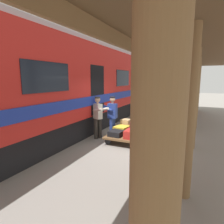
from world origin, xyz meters
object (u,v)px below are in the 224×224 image
Objects in this scene: suitcase_gray_aluminum at (141,128)px; suitcase_tan_vintage at (126,122)px; porter_in_overalls at (112,116)px; porter_by_door at (98,116)px; train_car at (68,87)px; suitcase_black_hardshell at (116,133)px; suitcase_burgundy_valise at (136,125)px; luggage_cart at (129,134)px; suitcase_red_plastic at (133,134)px; suitcase_yellow_case at (122,129)px; suitcase_orange_carryall at (126,127)px; suitcase_teal_softside at (137,131)px; baggage_tug at (184,103)px.

suitcase_tan_vintage is at bearing -0.78° from suitcase_gray_aluminum.
porter_by_door is (0.46, 0.35, 0.00)m from porter_in_overalls.
train_car is 28.63× the size of suitcase_black_hardshell.
suitcase_tan_vintage is at bearing -42.88° from suitcase_burgundy_valise.
suitcase_red_plastic is at bearing 121.30° from luggage_cart.
porter_by_door reaches higher than luggage_cart.
suitcase_yellow_case is (-2.65, 0.15, -1.63)m from train_car.
suitcase_tan_vintage is at bearing -138.59° from porter_in_overalls.
suitcase_tan_vintage is 0.89× the size of suitcase_burgundy_valise.
suitcase_gray_aluminum is 0.35× the size of porter_in_overalls.
suitcase_red_plastic is 1.13× the size of suitcase_yellow_case.
suitcase_orange_carryall is 1.21m from suitcase_red_plastic.
suitcase_orange_carryall is 1.00× the size of suitcase_red_plastic.
porter_in_overalls reaches higher than suitcase_burgundy_valise.
porter_by_door reaches higher than suitcase_black_hardshell.
suitcase_teal_softside is at bearing 140.05° from suitcase_tan_vintage.
suitcase_yellow_case is at bearing -2.34° from suitcase_burgundy_valise.
suitcase_black_hardshell is 0.63m from suitcase_red_plastic.
porter_in_overalls is 0.58m from porter_by_door.
suitcase_teal_softside is at bearing -90.00° from suitcase_red_plastic.
porter_by_door is (-1.72, 0.40, -1.14)m from train_car.
suitcase_yellow_case reaches higher than suitcase_gray_aluminum.
porter_by_door reaches higher than suitcase_teal_softside.
suitcase_red_plastic reaches higher than suitcase_black_hardshell.
baggage_tug is at bearing -97.29° from suitcase_teal_softside.
baggage_tug reaches higher than suitcase_black_hardshell.
train_car is 9.32m from baggage_tug.
train_car is 3.67m from suitcase_teal_softside.
suitcase_red_plastic is 1.44× the size of suitcase_burgundy_valise.
suitcase_black_hardshell is 0.91× the size of suitcase_red_plastic.
luggage_cart is 3.32× the size of suitcase_black_hardshell.
suitcase_tan_vintage is (-0.00, -1.04, 0.22)m from suitcase_black_hardshell.
porter_in_overalls is (0.79, -0.11, 0.66)m from luggage_cart.
suitcase_black_hardshell is 8.96m from baggage_tug.
porter_by_door is (1.56, -0.27, 0.47)m from suitcase_red_plastic.
train_car is 3.47m from luggage_cart.
suitcase_red_plastic is 1.23m from suitcase_tan_vintage.
train_car is 41.98× the size of suitcase_tan_vintage.
luggage_cart is 3.13× the size of suitcase_gray_aluminum.
suitcase_black_hardshell is 0.94m from porter_in_overalls.
train_car is at bearing 6.33° from suitcase_gray_aluminum.
porter_by_door reaches higher than suitcase_yellow_case.
train_car is 8.96× the size of baggage_tug.
suitcase_orange_carryall is 0.81m from suitcase_teal_softside.
porter_by_door reaches higher than suitcase_orange_carryall.
suitcase_black_hardshell is 0.33× the size of porter_by_door.
porter_by_door is at bearing 8.14° from suitcase_burgundy_valise.
suitcase_orange_carryall is 0.21m from suitcase_tan_vintage.
suitcase_burgundy_valise is 0.24× the size of baggage_tug.
suitcase_gray_aluminum is (-0.31, -0.52, 0.15)m from luggage_cart.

